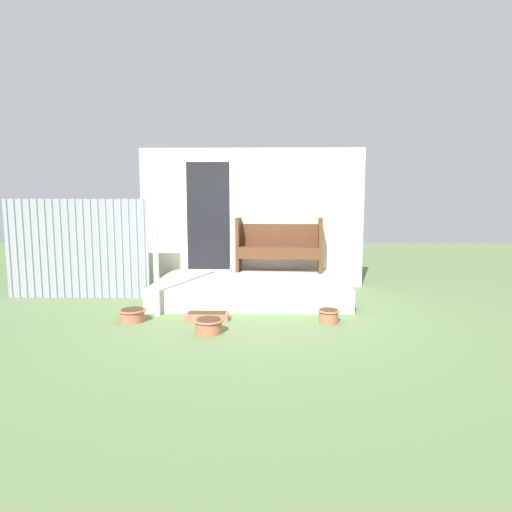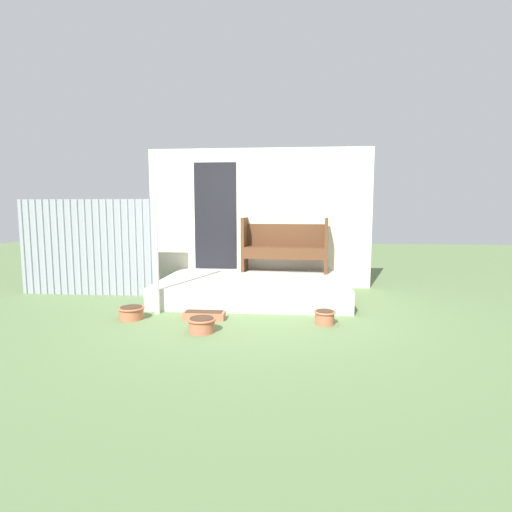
% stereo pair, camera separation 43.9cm
% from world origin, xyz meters
% --- Properties ---
extents(ground_plane, '(24.00, 24.00, 0.00)m').
position_xyz_m(ground_plane, '(0.00, 0.00, 0.00)').
color(ground_plane, '#5B7547').
extents(porch_slab, '(2.99, 2.03, 0.33)m').
position_xyz_m(porch_slab, '(-0.04, 1.02, 0.17)').
color(porch_slab, beige).
rests_on(porch_slab, ground_plane).
extents(house_wall, '(4.19, 0.08, 2.60)m').
position_xyz_m(house_wall, '(-0.08, 2.06, 1.30)').
color(house_wall, beige).
rests_on(house_wall, ground_plane).
extents(fence_corrugated, '(2.38, 0.05, 1.64)m').
position_xyz_m(fence_corrugated, '(-2.92, 1.02, 0.82)').
color(fence_corrugated, gray).
rests_on(fence_corrugated, ground_plane).
extents(support_post, '(0.08, 0.08, 2.14)m').
position_xyz_m(support_post, '(-1.31, -0.10, 1.07)').
color(support_post, white).
rests_on(support_post, ground_plane).
extents(bench, '(1.58, 0.54, 0.99)m').
position_xyz_m(bench, '(0.46, 1.77, 0.84)').
color(bench, '#4C2D19').
rests_on(bench, porch_slab).
extents(flower_pot_left, '(0.35, 0.35, 0.17)m').
position_xyz_m(flower_pot_left, '(-1.56, -0.41, 0.09)').
color(flower_pot_left, '#B26042').
rests_on(flower_pot_left, ground_plane).
extents(flower_pot_middle, '(0.35, 0.35, 0.17)m').
position_xyz_m(flower_pot_middle, '(-0.49, -0.88, 0.10)').
color(flower_pot_middle, '#B26042').
rests_on(flower_pot_middle, ground_plane).
extents(flower_pot_right, '(0.28, 0.28, 0.18)m').
position_xyz_m(flower_pot_right, '(1.01, -0.42, 0.10)').
color(flower_pot_right, '#B26042').
rests_on(flower_pot_right, ground_plane).
extents(planter_box_rect, '(0.56, 0.20, 0.11)m').
position_xyz_m(planter_box_rect, '(-0.58, -0.33, 0.05)').
color(planter_box_rect, '#B76647').
rests_on(planter_box_rect, ground_plane).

